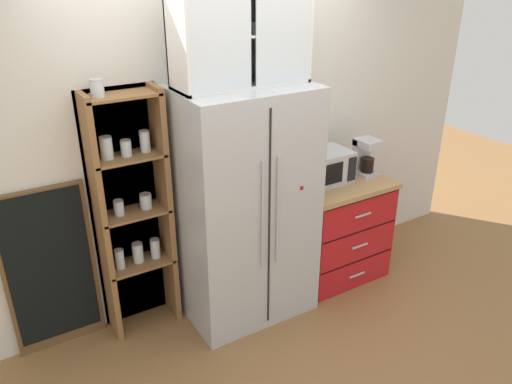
% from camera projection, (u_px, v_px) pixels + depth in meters
% --- Properties ---
extents(ground_plane, '(10.82, 10.82, 0.00)m').
position_uv_depth(ground_plane, '(246.00, 305.00, 4.05)').
color(ground_plane, olive).
extents(wall_back_cream, '(5.11, 0.10, 2.55)m').
position_uv_depth(wall_back_cream, '(219.00, 142.00, 3.83)').
color(wall_back_cream, silver).
rests_on(wall_back_cream, ground).
extents(refrigerator, '(0.95, 0.70, 1.78)m').
position_uv_depth(refrigerator, '(244.00, 206.00, 3.69)').
color(refrigerator, '#B7BABF').
rests_on(refrigerator, ground).
extents(pantry_shelf_column, '(0.54, 0.28, 1.88)m').
position_uv_depth(pantry_shelf_column, '(131.00, 209.00, 3.52)').
color(pantry_shelf_column, brown).
rests_on(pantry_shelf_column, ground).
extents(counter_cabinet, '(0.81, 0.67, 0.89)m').
position_uv_depth(counter_cabinet, '(334.00, 227.00, 4.32)').
color(counter_cabinet, red).
rests_on(counter_cabinet, ground).
extents(microwave, '(0.44, 0.33, 0.26)m').
position_uv_depth(microwave, '(323.00, 167.00, 4.06)').
color(microwave, '#B7BABF').
rests_on(microwave, counter_cabinet).
extents(coffee_maker, '(0.17, 0.20, 0.31)m').
position_uv_depth(coffee_maker, '(365.00, 156.00, 4.21)').
color(coffee_maker, '#B7B7BC').
rests_on(coffee_maker, counter_cabinet).
extents(mug_sage, '(0.12, 0.09, 0.09)m').
position_uv_depth(mug_sage, '(334.00, 173.00, 4.16)').
color(mug_sage, '#8CA37F').
rests_on(mug_sage, counter_cabinet).
extents(bottle_cobalt, '(0.07, 0.07, 0.24)m').
position_uv_depth(bottle_cobalt, '(342.00, 170.00, 4.06)').
color(bottle_cobalt, navy).
rests_on(bottle_cobalt, counter_cabinet).
extents(upper_cabinet, '(0.91, 0.32, 0.65)m').
position_uv_depth(upper_cabinet, '(239.00, 34.00, 3.22)').
color(upper_cabinet, silver).
rests_on(upper_cabinet, refrigerator).
extents(chalkboard_menu, '(0.60, 0.04, 1.22)m').
position_uv_depth(chalkboard_menu, '(50.00, 270.00, 3.41)').
color(chalkboard_menu, brown).
rests_on(chalkboard_menu, ground).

